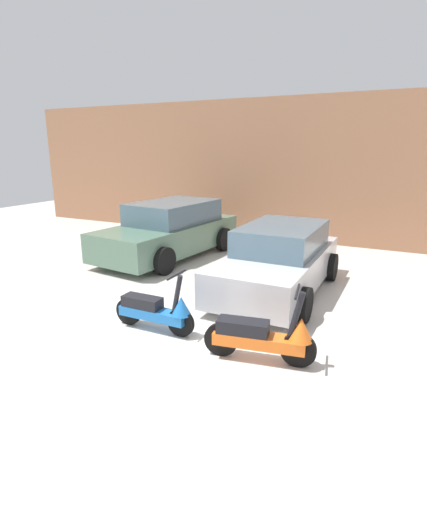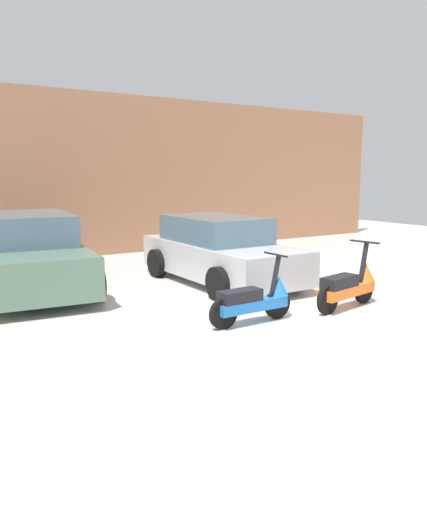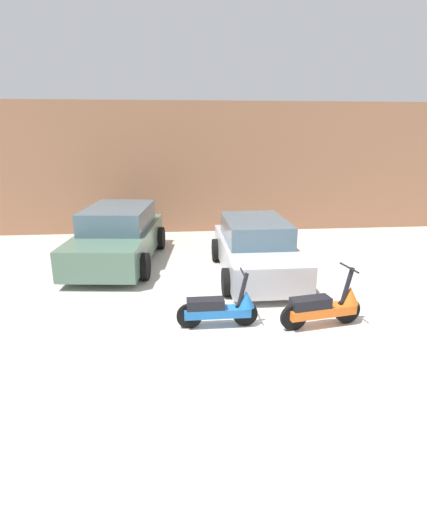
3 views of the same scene
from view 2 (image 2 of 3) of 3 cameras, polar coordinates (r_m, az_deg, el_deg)
ground_plane at (r=6.71m, az=9.88°, el=-8.85°), size 28.00×28.00×0.00m
wall_back at (r=13.13m, az=-13.50°, el=8.95°), size 19.60×0.12×4.11m
scooter_front_left at (r=7.06m, az=4.76°, el=-4.95°), size 1.38×0.50×0.96m
scooter_front_right at (r=8.12m, az=15.27°, el=-3.20°), size 1.46×0.58×1.03m
car_rear_left at (r=9.57m, az=-20.37°, el=0.21°), size 2.30×4.23×1.38m
car_rear_center at (r=9.68m, az=0.71°, el=0.57°), size 1.82×3.75×1.27m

